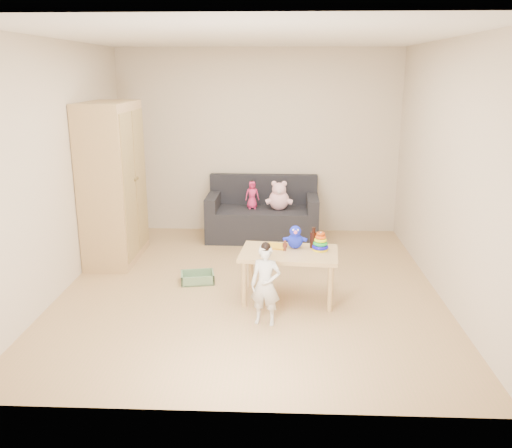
{
  "coord_description": "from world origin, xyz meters",
  "views": [
    {
      "loc": [
        0.3,
        -5.5,
        2.28
      ],
      "look_at": [
        0.05,
        0.25,
        0.65
      ],
      "focal_mm": 38.0,
      "sensor_mm": 36.0,
      "label": 1
    }
  ],
  "objects_px": {
    "wardrobe": "(113,183)",
    "sofa": "(262,223)",
    "toddler": "(266,286)",
    "play_table": "(289,275)"
  },
  "relations": [
    {
      "from": "wardrobe",
      "to": "play_table",
      "type": "bearing_deg",
      "value": -28.67
    },
    {
      "from": "play_table",
      "to": "toddler",
      "type": "bearing_deg",
      "value": -110.98
    },
    {
      "from": "wardrobe",
      "to": "toddler",
      "type": "xyz_separation_m",
      "value": [
        1.91,
        -1.75,
        -0.59
      ]
    },
    {
      "from": "sofa",
      "to": "toddler",
      "type": "relative_size",
      "value": 2.04
    },
    {
      "from": "wardrobe",
      "to": "sofa",
      "type": "relative_size",
      "value": 1.26
    },
    {
      "from": "sofa",
      "to": "toddler",
      "type": "xyz_separation_m",
      "value": [
        0.11,
        -2.69,
        0.16
      ]
    },
    {
      "from": "sofa",
      "to": "toddler",
      "type": "bearing_deg",
      "value": -86.71
    },
    {
      "from": "wardrobe",
      "to": "sofa",
      "type": "height_order",
      "value": "wardrobe"
    },
    {
      "from": "sofa",
      "to": "toddler",
      "type": "height_order",
      "value": "toddler"
    },
    {
      "from": "sofa",
      "to": "play_table",
      "type": "distance_m",
      "value": 2.13
    }
  ]
}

